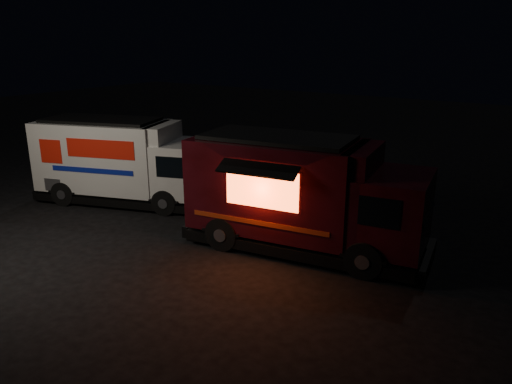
% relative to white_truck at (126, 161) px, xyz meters
% --- Properties ---
extents(ground, '(80.00, 80.00, 0.00)m').
position_rel_white_truck_xyz_m(ground, '(3.75, -2.23, -1.55)').
color(ground, black).
rests_on(ground, ground).
extents(white_truck, '(7.23, 4.44, 3.10)m').
position_rel_white_truck_xyz_m(white_truck, '(0.00, 0.00, 0.00)').
color(white_truck, silver).
rests_on(white_truck, ground).
extents(red_truck, '(7.37, 3.61, 3.29)m').
position_rel_white_truck_xyz_m(red_truck, '(7.60, -0.12, 0.09)').
color(red_truck, '#3C0A12').
rests_on(red_truck, ground).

